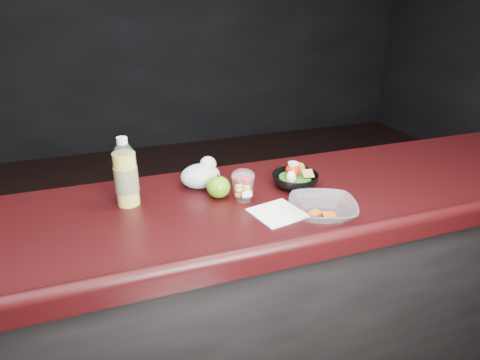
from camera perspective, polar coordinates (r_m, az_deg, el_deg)
name	(u,v)px	position (r m, az deg, el deg)	size (l,w,h in m)	color
counter	(228,317)	(1.81, -1.63, -17.74)	(4.06, 0.71, 1.02)	black
lemonade_bottle	(126,177)	(1.54, -14.94, 0.39)	(0.08, 0.08, 0.25)	yellow
fruit_cup	(243,185)	(1.53, 0.41, -0.62)	(0.08, 0.08, 0.12)	white
green_apple	(218,187)	(1.57, -2.90, -0.93)	(0.09, 0.09, 0.09)	#438A0F
plastic_bag	(201,174)	(1.65, -5.16, 0.74)	(0.15, 0.13, 0.11)	silver
snack_bowl	(295,179)	(1.66, 7.31, 0.10)	(0.21, 0.21, 0.10)	black
takeout_bowl	(322,209)	(1.46, 10.94, -3.85)	(0.29, 0.29, 0.06)	silver
paper_napkin	(277,213)	(1.47, 5.02, -4.40)	(0.16, 0.16, 0.00)	white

